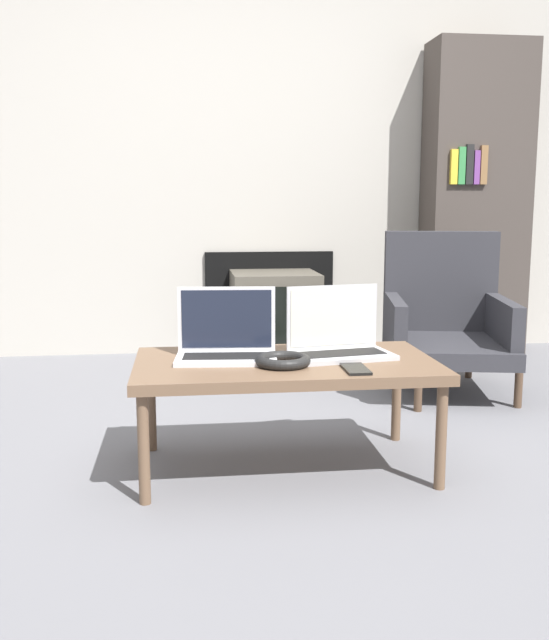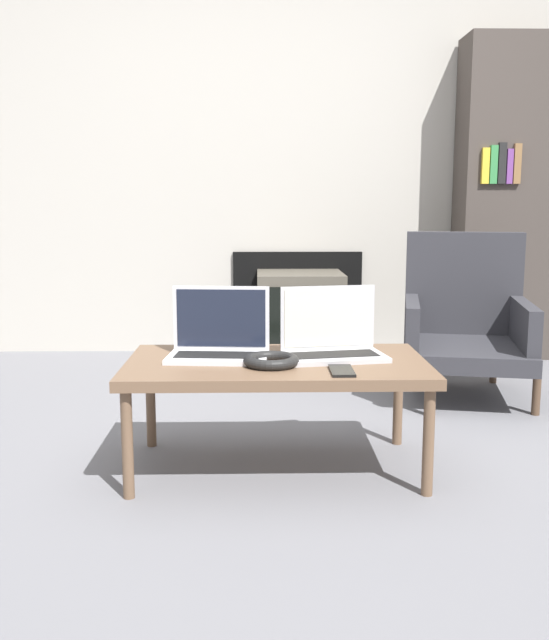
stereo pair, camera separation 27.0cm
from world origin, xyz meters
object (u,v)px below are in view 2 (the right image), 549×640
laptop_left (219,341)px  armchair (465,319)px  tv (300,316)px  laptop_right (332,340)px  phone (342,371)px  headphones (271,360)px

laptop_left → armchair: 1.47m
tv → armchair: (0.75, -0.76, 0.10)m
laptop_right → phone: bearing=-97.8°
tv → armchair: bearing=-45.1°
headphones → tv: size_ratio=0.36×
armchair → laptop_right: bearing=-116.9°
headphones → phone: 0.24m
laptop_left → armchair: armchair is taller
laptop_left → headphones: 0.23m
phone → armchair: size_ratio=0.19×
laptop_left → laptop_right: size_ratio=0.96×
armchair → headphones: bearing=-120.2°
laptop_right → headphones: size_ratio=2.01×
laptop_left → tv: (0.38, 1.70, -0.18)m
armchair → laptop_left: bearing=-128.9°
laptop_left → armchair: bearing=44.6°
headphones → tv: (0.20, 1.83, -0.14)m
laptop_left → laptop_right: same height
laptop_right → headphones: (-0.21, -0.13, -0.04)m
laptop_right → phone: 0.24m
laptop_right → phone: (0.01, -0.23, -0.05)m
phone → tv: bearing=90.6°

